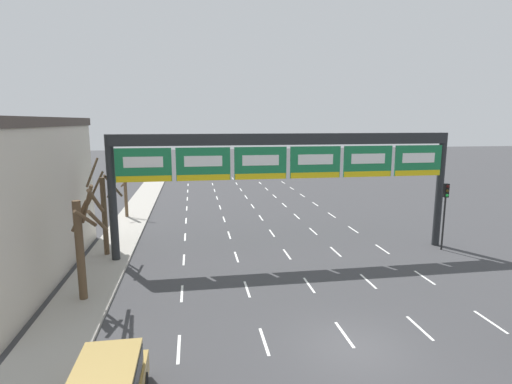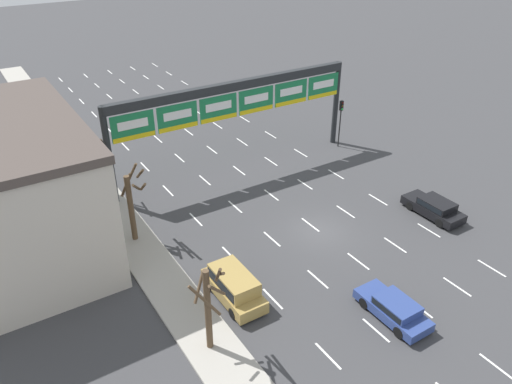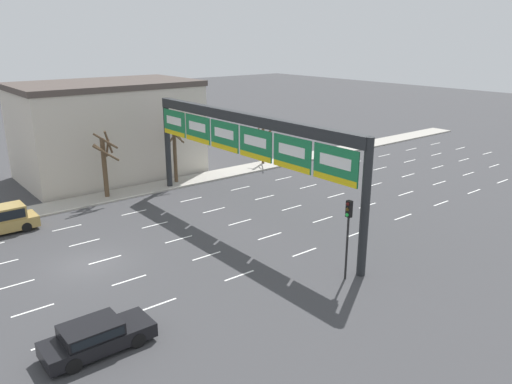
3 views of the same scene
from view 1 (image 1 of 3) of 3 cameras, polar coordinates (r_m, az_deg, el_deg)
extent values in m
plane|color=#3D3D3F|center=(16.73, 13.84, -20.85)|extent=(220.00, 220.00, 0.00)
cube|color=#A8A399|center=(16.54, -28.94, -21.99)|extent=(2.80, 110.00, 0.15)
cube|color=white|center=(16.52, -10.98, -21.14)|extent=(0.12, 2.00, 0.01)
cube|color=white|center=(20.96, -10.54, -14.06)|extent=(0.12, 2.00, 0.01)
cube|color=white|center=(25.61, -10.28, -9.50)|extent=(0.12, 2.00, 0.01)
cube|color=white|center=(30.37, -10.10, -6.35)|extent=(0.12, 2.00, 0.01)
cube|color=white|center=(35.19, -9.97, -4.06)|extent=(0.12, 2.00, 0.01)
cube|color=white|center=(40.06, -9.87, -2.32)|extent=(0.12, 2.00, 0.01)
cube|color=white|center=(44.96, -9.79, -0.97)|extent=(0.12, 2.00, 0.01)
cube|color=white|center=(49.87, -9.73, 0.13)|extent=(0.12, 2.00, 0.01)
cube|color=white|center=(54.81, -9.68, 1.02)|extent=(0.12, 2.00, 0.01)
cube|color=white|center=(59.75, -9.64, 1.77)|extent=(0.12, 2.00, 0.01)
cube|color=white|center=(16.71, 1.19, -20.56)|extent=(0.12, 2.00, 0.01)
cube|color=white|center=(21.11, -1.29, -13.71)|extent=(0.12, 2.00, 0.01)
cube|color=white|center=(25.73, -2.81, -9.25)|extent=(0.12, 2.00, 0.01)
cube|color=white|center=(30.47, -3.84, -6.16)|extent=(0.12, 2.00, 0.01)
cube|color=white|center=(35.28, -4.59, -3.90)|extent=(0.12, 2.00, 0.01)
cube|color=white|center=(40.14, -5.15, -2.19)|extent=(0.12, 2.00, 0.01)
cube|color=white|center=(45.02, -5.59, -0.85)|extent=(0.12, 2.00, 0.01)
cube|color=white|center=(49.94, -5.94, 0.23)|extent=(0.12, 2.00, 0.01)
cube|color=white|center=(54.86, -6.23, 1.11)|extent=(0.12, 2.00, 0.01)
cube|color=white|center=(59.80, -6.48, 1.85)|extent=(0.12, 2.00, 0.01)
cube|color=white|center=(17.52, 12.51, -19.25)|extent=(0.12, 2.00, 0.01)
cube|color=white|center=(21.76, 7.59, -13.04)|extent=(0.12, 2.00, 0.01)
cube|color=white|center=(26.26, 4.45, -8.86)|extent=(0.12, 2.00, 0.01)
cube|color=white|center=(30.92, 2.29, -5.90)|extent=(0.12, 2.00, 0.01)
cube|color=white|center=(35.67, 0.71, -3.71)|extent=(0.12, 2.00, 0.01)
cube|color=white|center=(40.48, -0.48, -2.04)|extent=(0.12, 2.00, 0.01)
cube|color=white|center=(45.33, -1.42, -0.73)|extent=(0.12, 2.00, 0.01)
cube|color=white|center=(50.21, -2.18, 0.33)|extent=(0.12, 2.00, 0.01)
cube|color=white|center=(55.12, -2.80, 1.20)|extent=(0.12, 2.00, 0.01)
cube|color=white|center=(60.04, -3.33, 1.93)|extent=(0.12, 2.00, 0.01)
cube|color=white|center=(18.88, 22.33, -17.52)|extent=(0.12, 2.00, 0.01)
cube|color=white|center=(22.87, 15.72, -12.16)|extent=(0.12, 2.00, 0.01)
cube|color=white|center=(27.19, 11.30, -8.36)|extent=(0.12, 2.00, 0.01)
cube|color=white|center=(31.71, 8.17, -5.58)|extent=(0.12, 2.00, 0.01)
cube|color=white|center=(36.36, 5.86, -3.50)|extent=(0.12, 2.00, 0.01)
cube|color=white|center=(41.09, 4.07, -1.88)|extent=(0.12, 2.00, 0.01)
cube|color=white|center=(45.88, 2.66, -0.61)|extent=(0.12, 2.00, 0.01)
cube|color=white|center=(50.71, 1.52, 0.43)|extent=(0.12, 2.00, 0.01)
cube|color=white|center=(55.57, 0.58, 1.29)|extent=(0.12, 2.00, 0.01)
cube|color=white|center=(60.45, -0.21, 2.01)|extent=(0.12, 2.00, 0.01)
cube|color=white|center=(20.69, 30.47, -15.69)|extent=(0.12, 2.00, 0.01)
cube|color=white|center=(24.38, 22.92, -11.18)|extent=(0.12, 2.00, 0.01)
cube|color=white|center=(28.47, 17.60, -7.79)|extent=(0.12, 2.00, 0.01)
cube|color=white|center=(32.82, 13.71, -5.23)|extent=(0.12, 2.00, 0.01)
cube|color=white|center=(37.33, 10.77, -3.27)|extent=(0.12, 2.00, 0.01)
cube|color=white|center=(41.95, 8.47, -1.72)|extent=(0.12, 2.00, 0.01)
cube|color=white|center=(46.65, 6.64, -0.48)|extent=(0.12, 2.00, 0.01)
cube|color=white|center=(51.41, 5.14, 0.53)|extent=(0.12, 2.00, 0.01)
cube|color=white|center=(56.20, 3.90, 1.37)|extent=(0.12, 2.00, 0.01)
cube|color=white|center=(61.04, 2.85, 2.07)|extent=(0.12, 2.00, 0.01)
cylinder|color=#232628|center=(25.39, -19.83, -1.04)|extent=(0.49, 0.49, 7.76)
cylinder|color=#232628|center=(29.93, 24.74, 0.25)|extent=(0.49, 0.49, 7.76)
cube|color=#232628|center=(25.21, 4.49, 7.55)|extent=(21.40, 0.60, 0.70)
cube|color=#197542|center=(24.45, -15.78, 3.72)|extent=(3.25, 0.08, 1.99)
cube|color=white|center=(24.39, -15.81, 4.13)|extent=(2.28, 0.02, 0.64)
cube|color=yellow|center=(24.51, -15.70, 1.81)|extent=(3.19, 0.02, 0.36)
cube|color=#197542|center=(24.29, -7.53, 3.98)|extent=(3.25, 0.08, 1.99)
cube|color=white|center=(24.23, -7.54, 4.39)|extent=(2.28, 0.02, 0.64)
cube|color=yellow|center=(24.35, -7.48, 2.05)|extent=(3.19, 0.02, 0.36)
cube|color=#197542|center=(24.63, 0.66, 4.15)|extent=(3.25, 0.08, 1.99)
cube|color=white|center=(24.57, 0.68, 4.55)|extent=(2.28, 0.02, 0.64)
cube|color=yellow|center=(24.68, 0.67, 2.25)|extent=(3.19, 0.02, 0.36)
cube|color=#197542|center=(25.45, 8.47, 4.23)|extent=(3.25, 0.08, 1.99)
cube|color=white|center=(25.39, 8.52, 4.62)|extent=(2.28, 0.02, 0.64)
cube|color=yellow|center=(25.50, 8.46, 2.39)|extent=(3.19, 0.02, 0.36)
cube|color=#197542|center=(26.71, 15.68, 4.24)|extent=(3.25, 0.08, 1.99)
cube|color=white|center=(26.65, 15.74, 4.61)|extent=(2.28, 0.02, 0.64)
cube|color=yellow|center=(26.76, 15.64, 2.49)|extent=(3.19, 0.02, 0.36)
cube|color=#197542|center=(28.35, 22.14, 4.19)|extent=(3.25, 0.08, 1.99)
cube|color=white|center=(28.29, 22.21, 4.54)|extent=(2.28, 0.02, 0.64)
cube|color=yellow|center=(28.40, 22.08, 2.54)|extent=(3.19, 0.02, 0.36)
cylinder|color=black|center=(14.46, -15.76, -24.84)|extent=(0.22, 0.66, 0.66)
cylinder|color=black|center=(29.38, 25.19, -4.12)|extent=(0.12, 0.12, 3.59)
cube|color=black|center=(28.95, 25.53, 0.19)|extent=(0.30, 0.24, 0.90)
sphere|color=#3D0E0C|center=(28.80, 25.72, 0.74)|extent=(0.20, 0.20, 0.20)
sphere|color=#412F0C|center=(28.84, 25.67, 0.15)|extent=(0.20, 0.20, 0.20)
sphere|color=green|center=(28.89, 25.63, -0.44)|extent=(0.20, 0.20, 0.20)
cylinder|color=brown|center=(26.82, -20.82, -3.28)|extent=(0.32, 0.32, 4.94)
cylinder|color=brown|center=(25.99, -19.73, 0.82)|extent=(0.86, 1.56, 1.61)
cylinder|color=brown|center=(26.97, -21.94, 0.58)|extent=(0.96, 1.19, 1.98)
cylinder|color=brown|center=(26.70, -22.36, 2.62)|extent=(0.63, 1.36, 1.71)
cylinder|color=brown|center=(26.71, -20.02, 0.25)|extent=(0.75, 1.02, 1.14)
cylinder|color=brown|center=(37.00, -18.11, -0.38)|extent=(0.28, 0.28, 3.93)
cylinder|color=brown|center=(36.85, -18.99, 2.35)|extent=(0.21, 1.05, 1.01)
cylinder|color=brown|center=(37.30, -18.03, 1.36)|extent=(1.06, 0.21, 0.90)
cylinder|color=brown|center=(37.52, -17.59, 2.00)|extent=(1.73, 0.74, 1.68)
cylinder|color=brown|center=(20.62, -23.85, -7.66)|extent=(0.38, 0.38, 4.78)
cylinder|color=brown|center=(19.79, -23.20, -3.48)|extent=(0.85, 1.06, 1.02)
cylinder|color=brown|center=(19.88, -21.62, -3.93)|extent=(0.48, 2.01, 1.50)
cylinder|color=brown|center=(20.56, -23.88, -3.14)|extent=(0.89, 0.19, 1.54)
cylinder|color=brown|center=(20.34, -23.01, -1.62)|extent=(0.93, 0.97, 1.97)
cylinder|color=brown|center=(19.77, -21.91, -1.21)|extent=(0.33, 1.88, 1.45)
camera|label=2|loc=(19.48, -137.27, 27.73)|focal=35.00mm
camera|label=3|loc=(33.07, 74.94, 9.99)|focal=35.00mm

